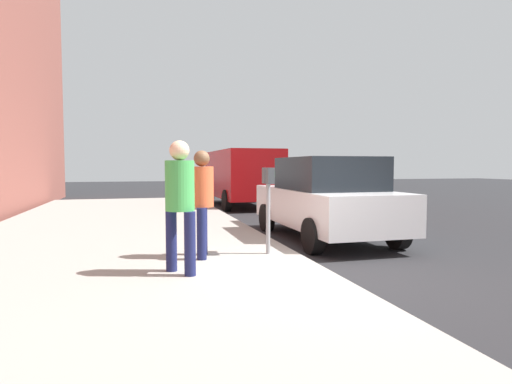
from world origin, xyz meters
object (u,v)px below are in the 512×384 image
(parked_sedan_near, at_px, (326,198))
(parked_van_far, at_px, (241,174))
(parking_meter, at_px, (268,192))
(pedestrian_bystander, at_px, (180,195))
(pedestrian_at_meter, at_px, (202,196))

(parked_sedan_near, xyz_separation_m, parked_van_far, (7.86, 0.00, 0.36))
(parking_meter, height_order, parked_van_far, parked_van_far)
(parked_van_far, bearing_deg, parked_sedan_near, -180.00)
(parked_sedan_near, bearing_deg, pedestrian_bystander, 129.13)
(parked_sedan_near, height_order, parked_van_far, parked_van_far)
(parking_meter, relative_size, pedestrian_bystander, 0.80)
(pedestrian_at_meter, height_order, parked_sedan_near, pedestrian_at_meter)
(pedestrian_at_meter, distance_m, parked_sedan_near, 3.44)
(pedestrian_bystander, bearing_deg, parking_meter, -2.77)
(pedestrian_at_meter, bearing_deg, parked_van_far, 84.02)
(pedestrian_at_meter, xyz_separation_m, pedestrian_bystander, (-0.94, 0.43, 0.07))
(parking_meter, xyz_separation_m, pedestrian_bystander, (-0.92, 1.51, 0.03))
(parking_meter, height_order, parked_sedan_near, parked_sedan_near)
(parking_meter, distance_m, parked_van_far, 9.85)
(parking_meter, distance_m, pedestrian_bystander, 1.76)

